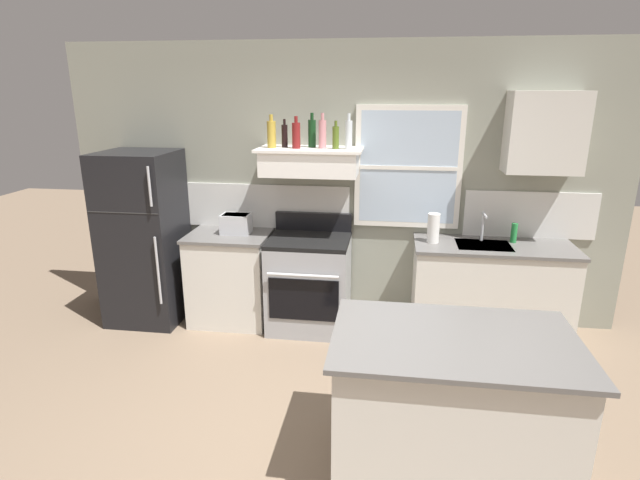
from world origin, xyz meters
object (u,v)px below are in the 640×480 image
object	(u,v)px
bottle_dark_green_wine	(312,133)
refrigerator	(144,238)
bottle_champagne_gold_foil	(272,134)
bottle_balsamic_dark	(285,136)
bottle_red_label_wine	(296,135)
bottle_clear_tall	(349,134)
toaster	(236,223)
stove_range	(309,282)
dish_soap_bottle	(514,233)
bottle_rose_pink	(322,134)
bottle_olive_oil_square	(336,137)
paper_towel_roll	(433,228)
kitchen_island	(450,406)

from	to	relation	value
bottle_dark_green_wine	refrigerator	bearing A→B (deg)	-173.91
bottle_champagne_gold_foil	bottle_balsamic_dark	distance (m)	0.12
bottle_red_label_wine	bottle_clear_tall	bearing A→B (deg)	0.07
toaster	stove_range	size ratio (longest dim) A/B	0.27
bottle_champagne_gold_foil	dish_soap_bottle	world-z (taller)	bottle_champagne_gold_foil
bottle_rose_pink	refrigerator	bearing A→B (deg)	-176.94
bottle_rose_pink	bottle_red_label_wine	bearing A→B (deg)	-171.79
dish_soap_bottle	bottle_olive_oil_square	bearing A→B (deg)	-177.07
bottle_balsamic_dark	paper_towel_roll	size ratio (longest dim) A/B	0.95
bottle_red_label_wine	bottle_dark_green_wine	xyz separation A→B (m)	(0.13, 0.12, 0.01)
bottle_red_label_wine	bottle_dark_green_wine	world-z (taller)	bottle_dark_green_wine
toaster	stove_range	distance (m)	0.91
toaster	paper_towel_roll	bearing A→B (deg)	-0.94
stove_range	bottle_balsamic_dark	size ratio (longest dim) A/B	4.27
bottle_balsamic_dark	toaster	bearing A→B (deg)	-175.26
refrigerator	bottle_olive_oil_square	world-z (taller)	bottle_olive_oil_square
bottle_dark_green_wine	bottle_rose_pink	world-z (taller)	bottle_rose_pink
bottle_olive_oil_square	bottle_clear_tall	xyz separation A→B (m)	(0.12, -0.01, 0.03)
bottle_clear_tall	bottle_olive_oil_square	bearing A→B (deg)	172.68
bottle_balsamic_dark	bottle_rose_pink	size ratio (longest dim) A/B	0.82
refrigerator	bottle_olive_oil_square	distance (m)	2.14
stove_range	bottle_rose_pink	world-z (taller)	bottle_rose_pink
bottle_red_label_wine	bottle_champagne_gold_foil	bearing A→B (deg)	174.93
paper_towel_roll	dish_soap_bottle	xyz separation A→B (m)	(0.73, 0.10, -0.04)
stove_range	dish_soap_bottle	bearing A→B (deg)	4.18
bottle_champagne_gold_foil	bottle_red_label_wine	distance (m)	0.23
bottle_dark_green_wine	dish_soap_bottle	size ratio (longest dim) A/B	1.72
bottle_red_label_wine	bottle_dark_green_wine	distance (m)	0.17
paper_towel_roll	kitchen_island	world-z (taller)	paper_towel_roll
toaster	bottle_dark_green_wine	size ratio (longest dim) A/B	0.96
bottle_balsamic_dark	stove_range	bearing A→B (deg)	-24.54
dish_soap_bottle	paper_towel_roll	bearing A→B (deg)	-172.23
bottle_clear_tall	paper_towel_roll	xyz separation A→B (m)	(0.79, -0.00, -0.83)
bottle_red_label_wine	kitchen_island	bearing A→B (deg)	-55.89
refrigerator	bottle_dark_green_wine	distance (m)	1.96
bottle_balsamic_dark	bottle_clear_tall	bearing A→B (deg)	-6.76
bottle_clear_tall	bottle_dark_green_wine	bearing A→B (deg)	161.58
stove_range	kitchen_island	size ratio (longest dim) A/B	0.78
refrigerator	bottle_champagne_gold_foil	world-z (taller)	bottle_champagne_gold_foil
bottle_olive_oil_square	dish_soap_bottle	distance (m)	1.85
bottle_olive_oil_square	kitchen_island	bearing A→B (deg)	-64.27
bottle_red_label_wine	kitchen_island	world-z (taller)	bottle_red_label_wine
bottle_clear_tall	kitchen_island	bearing A→B (deg)	-67.05
bottle_rose_pink	paper_towel_roll	bearing A→B (deg)	-1.91
bottle_balsamic_dark	bottle_clear_tall	distance (m)	0.60
dish_soap_bottle	kitchen_island	world-z (taller)	dish_soap_bottle
bottle_champagne_gold_foil	bottle_clear_tall	distance (m)	0.71
bottle_champagne_gold_foil	toaster	bearing A→B (deg)	178.52
bottle_rose_pink	kitchen_island	bearing A→B (deg)	-61.56
bottle_dark_green_wine	paper_towel_roll	distance (m)	1.41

